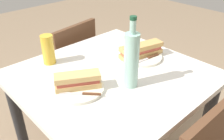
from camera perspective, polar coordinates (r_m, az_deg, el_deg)
name	(u,v)px	position (r m, az deg, el deg)	size (l,w,h in m)	color
dining_table	(112,95)	(1.30, 0.00, -6.01)	(0.90, 0.87, 0.78)	silver
chair_near	(69,68)	(1.88, -10.13, 0.42)	(0.46, 0.46, 0.86)	brown
plate_near	(79,89)	(1.11, -7.78, -4.40)	(0.24, 0.24, 0.01)	silver
baguette_sandwich_near	(78,81)	(1.08, -7.93, -2.60)	(0.21, 0.16, 0.07)	tan
knife_near	(83,94)	(1.06, -6.89, -5.57)	(0.13, 0.14, 0.01)	silver
plate_far	(141,57)	(1.38, 6.80, 3.14)	(0.24, 0.24, 0.01)	silver
baguette_sandwich_far	(141,50)	(1.36, 6.91, 4.69)	(0.26, 0.13, 0.07)	tan
knife_far	(148,58)	(1.34, 8.50, 2.76)	(0.18, 0.03, 0.01)	silver
water_bottle	(131,59)	(1.07, 4.59, 2.52)	(0.07, 0.07, 0.33)	#99C6B7
beer_glass	(48,50)	(1.33, -14.83, 4.68)	(0.07, 0.07, 0.16)	gold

